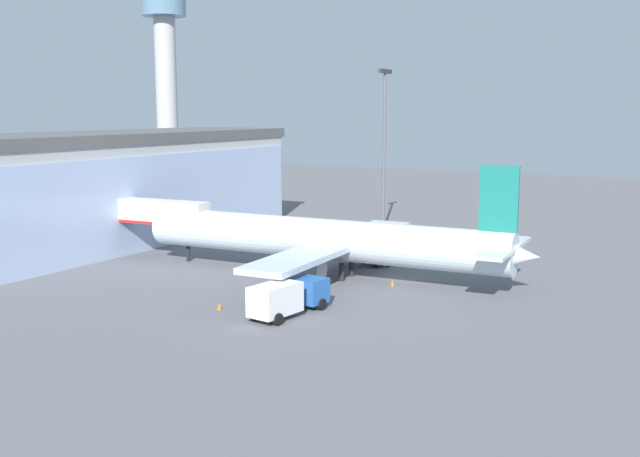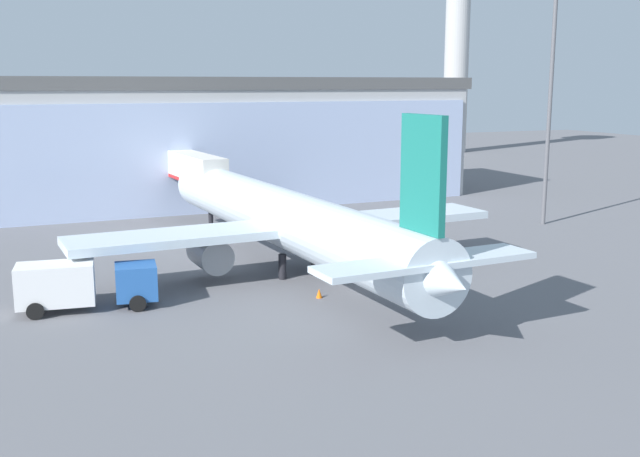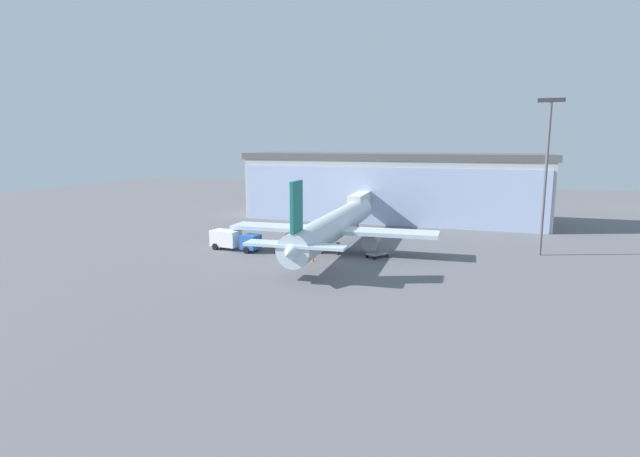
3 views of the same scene
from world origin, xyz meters
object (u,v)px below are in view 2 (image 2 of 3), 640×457
object	(u,v)px
jet_bridge	(190,168)
baggage_cart	(387,260)
safety_cone_wingtip	(55,283)
airplane	(285,219)
catering_truck	(82,284)
safety_cone_nose	(319,293)
control_tower	(458,15)
apron_light_mast	(551,86)

from	to	relation	value
jet_bridge	baggage_cart	bearing A→B (deg)	-164.55
safety_cone_wingtip	jet_bridge	bearing A→B (deg)	56.03
airplane	baggage_cart	bearing A→B (deg)	-110.52
catering_truck	safety_cone_nose	size ratio (longest dim) A/B	13.67
jet_bridge	safety_cone_wingtip	bearing A→B (deg)	141.50
control_tower	apron_light_mast	distance (m)	71.06
catering_truck	safety_cone_nose	distance (m)	13.08
safety_cone_wingtip	catering_truck	bearing A→B (deg)	-78.06
baggage_cart	safety_cone_nose	world-z (taller)	baggage_cart
apron_light_mast	baggage_cart	bearing A→B (deg)	-156.70
airplane	safety_cone_wingtip	size ratio (longest dim) A/B	71.77
apron_light_mast	catering_truck	xyz separation A→B (m)	(-39.67, -10.77, -10.40)
apron_light_mast	airplane	world-z (taller)	apron_light_mast
jet_bridge	catering_truck	world-z (taller)	jet_bridge
jet_bridge	safety_cone_wingtip	distance (m)	23.34
safety_cone_wingtip	baggage_cart	bearing A→B (deg)	-8.87
airplane	catering_truck	bearing A→B (deg)	104.02
baggage_cart	airplane	bearing A→B (deg)	104.79
catering_truck	baggage_cart	world-z (taller)	catering_truck
apron_light_mast	airplane	bearing A→B (deg)	-166.04
jet_bridge	safety_cone_nose	size ratio (longest dim) A/B	25.57
jet_bridge	safety_cone_nose	bearing A→B (deg)	177.70
apron_light_mast	jet_bridge	bearing A→B (deg)	153.95
airplane	safety_cone_wingtip	xyz separation A→B (m)	(-14.35, 1.27, -3.14)
apron_light_mast	safety_cone_wingtip	size ratio (longest dim) A/B	36.70
baggage_cart	safety_cone_wingtip	size ratio (longest dim) A/B	5.86
jet_bridge	control_tower	xyz separation A→B (m)	(59.12, 49.08, 19.05)
airplane	catering_truck	world-z (taller)	airplane
control_tower	apron_light_mast	xyz separation A→B (m)	(-31.10, -62.77, -11.91)
baggage_cart	safety_cone_nose	size ratio (longest dim) A/B	5.86
apron_light_mast	safety_cone_nose	xyz separation A→B (m)	(-26.95, -13.59, -11.59)
apron_light_mast	airplane	size ratio (longest dim) A/B	0.51
control_tower	baggage_cart	size ratio (longest dim) A/B	11.82
apron_light_mast	airplane	xyz separation A→B (m)	(-26.47, -6.58, -8.45)
control_tower	baggage_cart	distance (m)	90.75
airplane	baggage_cart	distance (m)	7.44
control_tower	baggage_cart	world-z (taller)	control_tower
jet_bridge	apron_light_mast	bearing A→B (deg)	-120.58
catering_truck	safety_cone_wingtip	size ratio (longest dim) A/B	13.67
control_tower	safety_cone_wingtip	distance (m)	101.79
airplane	catering_truck	size ratio (longest dim) A/B	5.25
catering_truck	jet_bridge	bearing A→B (deg)	71.71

